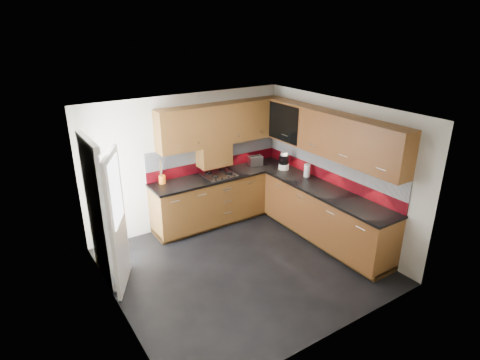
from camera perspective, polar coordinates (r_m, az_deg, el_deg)
room at (r=5.67m, az=0.45°, el=0.57°), size 4.00×3.80×2.64m
base_cabinets at (r=7.20m, az=4.37°, el=-3.90°), size 2.70×3.20×0.95m
countertop at (r=6.98m, az=4.47°, el=-0.40°), size 2.72×3.22×0.04m
backsplash at (r=7.18m, az=4.87°, el=2.67°), size 2.70×3.20×0.54m
upper_cabinets at (r=6.86m, az=5.48°, el=7.23°), size 2.50×3.20×0.72m
extractor_hood at (r=7.28m, az=-3.71°, el=3.57°), size 0.60×0.33×0.40m
glass_cabinet at (r=7.36m, az=7.07°, el=8.39°), size 0.32×0.80×0.66m
back_door at (r=5.85m, az=-18.58°, el=-4.95°), size 0.42×1.19×2.04m
gas_hob at (r=7.25m, az=-3.00°, el=0.79°), size 0.56×0.50×0.04m
utensil_pot at (r=6.98m, az=-11.04°, el=0.24°), size 0.11×0.11×0.41m
toaster at (r=7.73m, az=2.19°, el=2.76°), size 0.29×0.20×0.19m
food_processor at (r=7.54m, az=6.26°, el=2.58°), size 0.19×0.19×0.32m
paper_towel at (r=7.25m, az=9.51°, el=1.34°), size 0.13×0.13×0.23m
orange_cloth at (r=7.58m, az=6.14°, el=1.57°), size 0.17×0.16×0.02m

